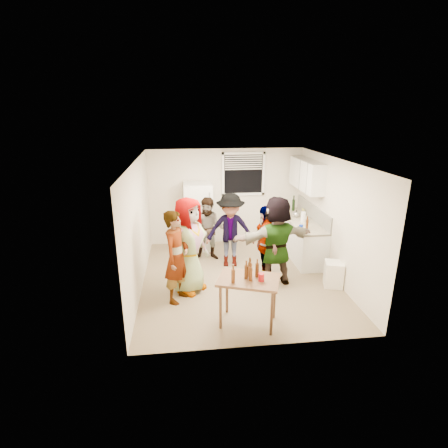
{
  "coord_description": "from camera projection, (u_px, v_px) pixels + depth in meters",
  "views": [
    {
      "loc": [
        -1.1,
        -6.63,
        3.4
      ],
      "look_at": [
        -0.28,
        0.26,
        1.15
      ],
      "focal_mm": 28.0,
      "sensor_mm": 36.0,
      "label": 1
    }
  ],
  "objects": [
    {
      "name": "countertop",
      "position": [
        301.0,
        220.0,
        8.44
      ],
      "size": [
        0.64,
        2.22,
        0.04
      ],
      "primitive_type": "cube",
      "color": "#B9AF92",
      "rests_on": "counter_lower"
    },
    {
      "name": "guest_back_left",
      "position": [
        210.0,
        259.0,
        8.43
      ],
      "size": [
        0.9,
        1.59,
        0.57
      ],
      "primitive_type": "imported",
      "rotation": [
        0.0,
        0.0,
        -0.11
      ],
      "color": "brown",
      "rests_on": "ground"
    },
    {
      "name": "trash_bin",
      "position": [
        334.0,
        275.0,
        7.06
      ],
      "size": [
        0.44,
        0.44,
        0.52
      ],
      "primitive_type": "cube",
      "rotation": [
        0.0,
        0.0,
        -0.29
      ],
      "color": "white",
      "rests_on": "ground"
    },
    {
      "name": "kettle",
      "position": [
        296.0,
        217.0,
        8.64
      ],
      "size": [
        0.27,
        0.25,
        0.19
      ],
      "primitive_type": null,
      "rotation": [
        0.0,
        0.0,
        0.38
      ],
      "color": "silver",
      "rests_on": "countertop"
    },
    {
      "name": "wine_bottle",
      "position": [
        293.0,
        211.0,
        9.19
      ],
      "size": [
        0.08,
        0.08,
        0.3
      ],
      "primitive_type": "cylinder",
      "color": "black",
      "rests_on": "countertop"
    },
    {
      "name": "beer_bottle_table",
      "position": [
        249.0,
        276.0,
        5.72
      ],
      "size": [
        0.06,
        0.06,
        0.24
      ],
      "primitive_type": "cylinder",
      "color": "#47230C",
      "rests_on": "serving_table"
    },
    {
      "name": "upper_cabinets",
      "position": [
        307.0,
        175.0,
        8.32
      ],
      "size": [
        0.34,
        1.6,
        0.7
      ],
      "primitive_type": "cube",
      "color": "white",
      "rests_on": "room"
    },
    {
      "name": "backsplash",
      "position": [
        313.0,
        212.0,
        8.41
      ],
      "size": [
        0.03,
        2.2,
        0.36
      ],
      "primitive_type": "cube",
      "color": "#BBB8AB",
      "rests_on": "countertop"
    },
    {
      "name": "guest_back_right",
      "position": [
        230.0,
        265.0,
        8.1
      ],
      "size": [
        1.28,
        1.81,
        0.63
      ],
      "primitive_type": "imported",
      "rotation": [
        0.0,
        0.0,
        -0.11
      ],
      "color": "#47464C",
      "rests_on": "ground"
    },
    {
      "name": "guest_orange",
      "position": [
        274.0,
        283.0,
        7.25
      ],
      "size": [
        2.05,
        2.16,
        0.55
      ],
      "primitive_type": "imported",
      "rotation": [
        0.0,
        0.0,
        3.34
      ],
      "color": "#E48744",
      "rests_on": "ground"
    },
    {
      "name": "blue_cup",
      "position": [
        301.0,
        230.0,
        7.7
      ],
      "size": [
        0.09,
        0.09,
        0.12
      ],
      "primitive_type": "cylinder",
      "color": "#0526BB",
      "rests_on": "countertop"
    },
    {
      "name": "red_cup",
      "position": [
        261.0,
        281.0,
        5.56
      ],
      "size": [
        0.1,
        0.1,
        0.13
      ],
      "primitive_type": "cylinder",
      "color": "#9E1113",
      "rests_on": "serving_table"
    },
    {
      "name": "window",
      "position": [
        243.0,
        174.0,
        9.0
      ],
      "size": [
        1.12,
        0.1,
        1.06
      ],
      "primitive_type": null,
      "color": "white",
      "rests_on": "room"
    },
    {
      "name": "counter_lower",
      "position": [
        300.0,
        238.0,
        8.58
      ],
      "size": [
        0.6,
        2.2,
        0.86
      ],
      "primitive_type": "cube",
      "color": "white",
      "rests_on": "ground"
    },
    {
      "name": "picture_frame",
      "position": [
        304.0,
        211.0,
        8.89
      ],
      "size": [
        0.02,
        0.16,
        0.13
      ],
      "primitive_type": "cube",
      "color": "#DBD552",
      "rests_on": "countertop"
    },
    {
      "name": "refrigerator",
      "position": [
        198.0,
        216.0,
        8.87
      ],
      "size": [
        0.7,
        0.7,
        1.7
      ],
      "primitive_type": "cube",
      "color": "white",
      "rests_on": "ground"
    },
    {
      "name": "guest_grey",
      "position": [
        190.0,
        290.0,
        6.97
      ],
      "size": [
        2.04,
        1.94,
        0.6
      ],
      "primitive_type": "imported",
      "rotation": [
        0.0,
        0.0,
        0.86
      ],
      "color": "gray",
      "rests_on": "ground"
    },
    {
      "name": "room",
      "position": [
        239.0,
        278.0,
        7.44
      ],
      "size": [
        4.0,
        4.5,
        2.5
      ],
      "primitive_type": null,
      "color": "beige",
      "rests_on": "ground"
    },
    {
      "name": "guest_stripe",
      "position": [
        178.0,
        299.0,
        6.61
      ],
      "size": [
        1.84,
        1.37,
        0.42
      ],
      "primitive_type": "imported",
      "rotation": [
        0.0,
        0.0,
        1.09
      ],
      "color": "#141933",
      "rests_on": "ground"
    },
    {
      "name": "paper_towel",
      "position": [
        303.0,
        222.0,
        8.25
      ],
      "size": [
        0.11,
        0.11,
        0.25
      ],
      "primitive_type": "cylinder",
      "color": "white",
      "rests_on": "countertop"
    },
    {
      "name": "serving_table",
      "position": [
        248.0,
        323.0,
        5.89
      ],
      "size": [
        1.14,
        0.94,
        0.82
      ],
      "primitive_type": null,
      "rotation": [
        0.0,
        0.0,
        -0.34
      ],
      "color": "brown",
      "rests_on": "ground"
    },
    {
      "name": "guest_black",
      "position": [
        264.0,
        279.0,
        7.41
      ],
      "size": [
        1.78,
        1.25,
        0.4
      ],
      "primitive_type": "imported",
      "rotation": [
        0.0,
        0.0,
        -1.37
      ],
      "color": "black",
      "rests_on": "ground"
    },
    {
      "name": "beer_bottle_counter",
      "position": [
        307.0,
        229.0,
        7.78
      ],
      "size": [
        0.06,
        0.06,
        0.22
      ],
      "primitive_type": "cylinder",
      "color": "#47230C",
      "rests_on": "countertop"
    }
  ]
}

